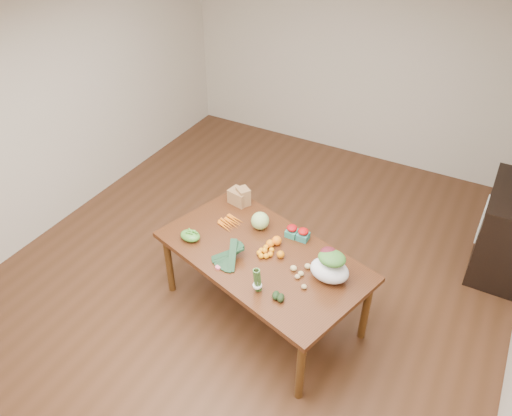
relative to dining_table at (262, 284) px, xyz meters
The scene contains 26 objects.
floor 0.62m from the dining_table, 131.04° to the left, with size 6.00×6.00×0.00m, color #4F2E1B.
ceiling 2.38m from the dining_table, 131.04° to the left, with size 5.00×6.00×0.02m, color white.
room_walls 1.09m from the dining_table, 131.04° to the left, with size 5.02×6.02×2.70m.
dining_table is the anchor object (origin of this frame).
cabinet 2.63m from the dining_table, 43.63° to the left, with size 0.52×1.02×0.94m, color black.
dish_towel 2.42m from the dining_table, 47.15° to the left, with size 0.02×0.28×0.45m, color white.
paper_bag 0.93m from the dining_table, 135.48° to the left, with size 0.26×0.22×0.18m, color #9C7A46, non-canonical shape.
cabbage 0.59m from the dining_table, 122.05° to the left, with size 0.17×0.17×0.17m, color #BFDC7F.
strawberry_basket_a 0.56m from the dining_table, 71.71° to the left, with size 0.10×0.10×0.09m, color #AD0B12, non-canonical shape.
strawberry_basket_b 0.60m from the dining_table, 57.36° to the left, with size 0.10×0.10×0.09m, color red, non-canonical shape.
orange_a 0.43m from the dining_table, 84.06° to the left, with size 0.08×0.08×0.08m, color orange.
orange_b 0.46m from the dining_table, 74.38° to the left, with size 0.09×0.09×0.09m, color orange.
orange_c 0.44m from the dining_table, 12.39° to the left, with size 0.07×0.07×0.07m, color orange.
mandarin_cluster 0.41m from the dining_table, ahead, with size 0.18×0.18×0.08m, color orange, non-canonical shape.
carrots 0.66m from the dining_table, 154.17° to the left, with size 0.22×0.22×0.03m, color orange, non-canonical shape.
snap_pea_bag 0.81m from the dining_table, 168.16° to the right, with size 0.19×0.15×0.09m, color #4E9D35.
kale_bunch 0.56m from the dining_table, 131.51° to the right, with size 0.32×0.40×0.16m, color #16321F, non-canonical shape.
asparagus_bundle 0.67m from the dining_table, 67.44° to the right, with size 0.08×0.08×0.25m, color #58883E, non-canonical shape.
potato_a 0.52m from the dining_table, ahead, with size 0.06×0.05×0.05m, color #DECA80.
potato_b 0.58m from the dining_table, 18.06° to the right, with size 0.05×0.04×0.04m, color tan.
potato_c 0.58m from the dining_table, 11.62° to the right, with size 0.05×0.05×0.04m, color tan.
potato_d 0.58m from the dining_table, ahead, with size 0.06×0.05×0.05m, color tan.
potato_e 0.67m from the dining_table, 22.95° to the right, with size 0.05×0.04×0.04m, color tan.
avocado_a 0.67m from the dining_table, 50.59° to the right, with size 0.06×0.09×0.06m, color black.
avocado_b 0.70m from the dining_table, 47.36° to the right, with size 0.06×0.09×0.06m, color black.
salad_bag 0.81m from the dining_table, ahead, with size 0.33×0.25×0.26m, color white, non-canonical shape.
Camera 1 is at (1.86, -3.30, 3.73)m, focal length 35.00 mm.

